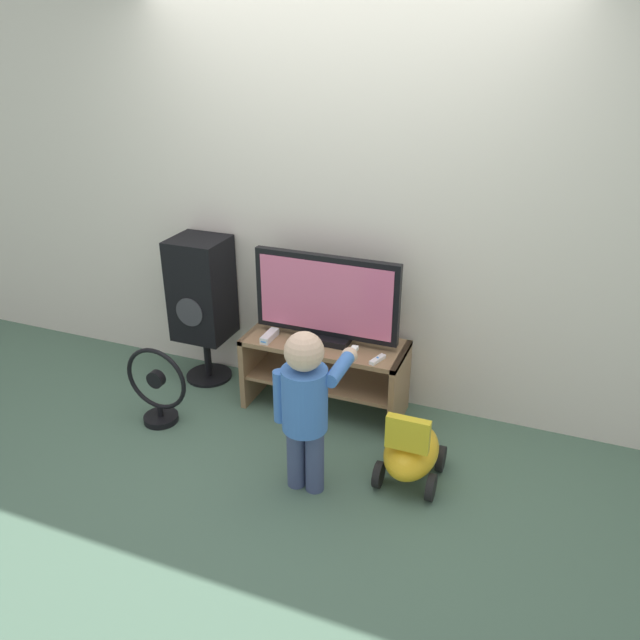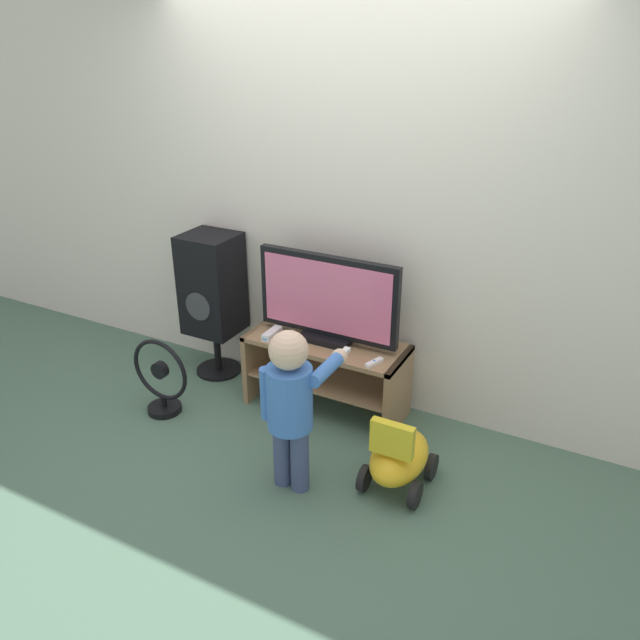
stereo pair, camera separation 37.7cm
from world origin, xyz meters
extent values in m
plane|color=#4C6B56|center=(0.00, 0.00, 0.00)|extent=(16.00, 16.00, 0.00)
cube|color=silver|center=(0.00, 0.50, 1.30)|extent=(10.00, 0.06, 2.60)
cube|color=#93704C|center=(0.00, 0.21, 0.48)|extent=(1.03, 0.42, 0.03)
cube|color=#93704C|center=(0.00, 0.21, 0.22)|extent=(0.99, 0.38, 0.02)
cube|color=#93704C|center=(-0.50, 0.21, 0.25)|extent=(0.04, 0.42, 0.49)
cube|color=#93704C|center=(0.50, 0.21, 0.25)|extent=(0.04, 0.42, 0.49)
cube|color=black|center=(0.00, 0.23, 0.51)|extent=(0.32, 0.20, 0.04)
cube|color=black|center=(0.00, 0.23, 0.79)|extent=(0.93, 0.05, 0.52)
cube|color=#D8668C|center=(0.00, 0.20, 0.79)|extent=(0.86, 0.01, 0.45)
cube|color=white|center=(-0.33, 0.10, 0.52)|extent=(0.05, 0.17, 0.04)
cube|color=#3F8CE5|center=(-0.33, 0.02, 0.52)|extent=(0.03, 0.00, 0.01)
cube|color=white|center=(0.38, 0.08, 0.51)|extent=(0.07, 0.13, 0.02)
cylinder|color=#337FD8|center=(0.38, 0.08, 0.52)|extent=(0.01, 0.01, 0.00)
cylinder|color=#3F4C72|center=(0.13, -0.56, 0.19)|extent=(0.10, 0.10, 0.39)
cylinder|color=#3F4C72|center=(0.24, -0.56, 0.19)|extent=(0.10, 0.10, 0.39)
cylinder|color=#3F72C6|center=(0.19, -0.56, 0.56)|extent=(0.24, 0.24, 0.35)
sphere|color=beige|center=(0.19, -0.56, 0.84)|extent=(0.20, 0.20, 0.20)
cylinder|color=#3F72C6|center=(0.05, -0.56, 0.55)|extent=(0.07, 0.07, 0.29)
cylinder|color=#3F72C6|center=(0.32, -0.41, 0.69)|extent=(0.07, 0.29, 0.07)
sphere|color=beige|center=(0.32, -0.27, 0.69)|extent=(0.09, 0.09, 0.09)
cube|color=white|center=(0.32, -0.23, 0.69)|extent=(0.03, 0.13, 0.02)
cylinder|color=black|center=(-0.92, 0.28, 0.01)|extent=(0.32, 0.32, 0.02)
cylinder|color=black|center=(-0.92, 0.28, 0.17)|extent=(0.05, 0.05, 0.34)
cube|color=black|center=(-0.92, 0.28, 0.69)|extent=(0.36, 0.34, 0.70)
cylinder|color=#38383D|center=(-0.92, 0.11, 0.58)|extent=(0.20, 0.01, 0.20)
cylinder|color=black|center=(-0.92, -0.32, 0.02)|extent=(0.22, 0.22, 0.04)
cylinder|color=black|center=(-0.92, -0.32, 0.07)|extent=(0.04, 0.04, 0.07)
torus|color=black|center=(-0.92, -0.32, 0.31)|extent=(0.43, 0.03, 0.43)
cylinder|color=black|center=(-0.92, -0.32, 0.31)|extent=(0.11, 0.05, 0.11)
ellipsoid|color=gold|center=(0.70, -0.28, 0.18)|extent=(0.29, 0.48, 0.21)
cube|color=yellow|center=(0.70, -0.41, 0.38)|extent=(0.23, 0.05, 0.19)
cylinder|color=black|center=(0.55, -0.15, 0.07)|extent=(0.04, 0.15, 0.15)
cylinder|color=black|center=(0.84, -0.15, 0.07)|extent=(0.04, 0.15, 0.15)
cylinder|color=black|center=(0.55, -0.41, 0.07)|extent=(0.04, 0.15, 0.15)
cylinder|color=black|center=(0.84, -0.41, 0.07)|extent=(0.04, 0.15, 0.15)
camera|label=1|loc=(1.25, -3.05, 2.28)|focal=35.00mm
camera|label=2|loc=(1.59, -2.90, 2.28)|focal=35.00mm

